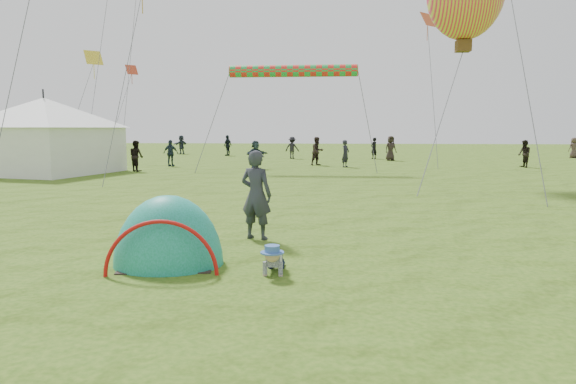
# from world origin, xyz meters

# --- Properties ---
(ground) EXTENTS (140.00, 140.00, 0.00)m
(ground) POSITION_xyz_m (0.00, 0.00, 0.00)
(ground) COLOR #2B4E10
(crawling_toddler) EXTENTS (0.47, 0.67, 0.52)m
(crawling_toddler) POSITION_xyz_m (0.80, 0.74, 0.26)
(crawling_toddler) COLOR black
(crawling_toddler) RESTS_ON ground
(popup_tent) EXTENTS (2.03, 1.75, 2.38)m
(popup_tent) POSITION_xyz_m (-1.03, 1.13, 0.00)
(popup_tent) COLOR #0D814E
(popup_tent) RESTS_ON ground
(standing_adult) EXTENTS (0.78, 0.63, 1.85)m
(standing_adult) POSITION_xyz_m (0.14, 3.28, 0.93)
(standing_adult) COLOR #2D2E36
(standing_adult) RESTS_ON ground
(event_marquee) EXTENTS (7.12, 7.12, 4.10)m
(event_marquee) POSITION_xyz_m (-12.90, 17.81, 2.05)
(event_marquee) COLOR white
(event_marquee) RESTS_ON ground
(crowd_person_0) EXTENTS (0.63, 0.70, 1.60)m
(crowd_person_0) POSITION_xyz_m (2.38, 23.34, 0.80)
(crowd_person_0) COLOR #20202A
(crowd_person_0) RESTS_ON ground
(crowd_person_1) EXTENTS (0.72, 0.86, 1.61)m
(crowd_person_1) POSITION_xyz_m (12.83, 24.07, 0.81)
(crowd_person_1) COLOR black
(crowd_person_1) RESTS_ON ground
(crowd_person_2) EXTENTS (0.98, 0.52, 1.60)m
(crowd_person_2) POSITION_xyz_m (-8.14, 23.15, 0.80)
(crowd_person_2) COLOR #1C2A35
(crowd_person_2) RESTS_ON ground
(crowd_person_4) EXTENTS (1.01, 0.86, 1.75)m
(crowd_person_4) POSITION_xyz_m (5.71, 29.90, 0.88)
(crowd_person_4) COLOR black
(crowd_person_4) RESTS_ON ground
(crowd_person_5) EXTENTS (1.34, 1.43, 1.60)m
(crowd_person_5) POSITION_xyz_m (-2.73, 21.71, 0.80)
(crowd_person_5) COLOR #212F38
(crowd_person_5) RESTS_ON ground
(crowd_person_6) EXTENTS (0.68, 0.68, 1.59)m
(crowd_person_6) POSITION_xyz_m (4.68, 31.91, 0.80)
(crowd_person_6) COLOR black
(crowd_person_6) RESTS_ON ground
(crowd_person_7) EXTENTS (1.02, 0.98, 1.66)m
(crowd_person_7) POSITION_xyz_m (-8.77, 19.31, 0.83)
(crowd_person_7) COLOR black
(crowd_person_7) RESTS_ON ground
(crowd_person_9) EXTENTS (1.18, 0.85, 1.65)m
(crowd_person_9) POSITION_xyz_m (-1.46, 31.59, 0.83)
(crowd_person_9) COLOR black
(crowd_person_9) RESTS_ON ground
(crowd_person_10) EXTENTS (0.87, 0.68, 1.58)m
(crowd_person_10) POSITION_xyz_m (20.15, 34.42, 0.79)
(crowd_person_10) COLOR #463630
(crowd_person_10) RESTS_ON ground
(crowd_person_11) EXTENTS (1.15, 1.61, 1.68)m
(crowd_person_11) POSITION_xyz_m (-11.87, 37.60, 0.84)
(crowd_person_11) COLOR #29313E
(crowd_person_11) RESTS_ON ground
(crowd_person_13) EXTENTS (1.08, 1.05, 1.76)m
(crowd_person_13) POSITION_xyz_m (0.67, 24.80, 0.88)
(crowd_person_13) COLOR black
(crowd_person_13) RESTS_ON ground
(crowd_person_14) EXTENTS (0.78, 1.09, 1.72)m
(crowd_person_14) POSITION_xyz_m (-7.16, 35.18, 0.86)
(crowd_person_14) COLOR black
(crowd_person_14) RESTS_ON ground
(rainbow_tube_kite) EXTENTS (6.87, 0.64, 0.64)m
(rainbow_tube_kite) POSITION_xyz_m (-0.51, 20.75, 5.33)
(rainbow_tube_kite) COLOR red
(diamond_kite_0) EXTENTS (1.12, 1.12, 0.92)m
(diamond_kite_0) POSITION_xyz_m (7.58, 27.43, 9.20)
(diamond_kite_0) COLOR #D45126
(diamond_kite_2) EXTENTS (1.16, 1.16, 0.94)m
(diamond_kite_2) POSITION_xyz_m (-13.94, 25.69, 6.85)
(diamond_kite_2) COLOR yellow
(diamond_kite_6) EXTENTS (0.84, 0.84, 0.68)m
(diamond_kite_6) POSITION_xyz_m (-12.33, 27.99, 6.32)
(diamond_kite_6) COLOR #C53F23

